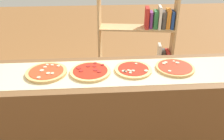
{
  "coord_description": "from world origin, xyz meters",
  "views": [
    {
      "loc": [
        -0.11,
        -1.59,
        1.77
      ],
      "look_at": [
        0.0,
        0.0,
        0.9
      ],
      "focal_mm": 38.01,
      "sensor_mm": 36.0,
      "label": 1
    }
  ],
  "objects_px": {
    "pizza_mushroom_0": "(46,72)",
    "pizza_mushroom_3": "(175,68)",
    "pizza_pepperoni_1": "(90,71)",
    "bookshelf": "(145,52)",
    "pizza_mushroom_2": "(133,70)"
  },
  "relations": [
    {
      "from": "pizza_pepperoni_1",
      "to": "pizza_mushroom_3",
      "type": "distance_m",
      "value": 0.66
    },
    {
      "from": "pizza_mushroom_0",
      "to": "pizza_pepperoni_1",
      "type": "xyz_separation_m",
      "value": [
        0.33,
        -0.01,
        -0.0
      ]
    },
    {
      "from": "pizza_mushroom_3",
      "to": "bookshelf",
      "type": "relative_size",
      "value": 0.22
    },
    {
      "from": "pizza_mushroom_3",
      "to": "pizza_mushroom_0",
      "type": "bearing_deg",
      "value": -179.61
    },
    {
      "from": "pizza_pepperoni_1",
      "to": "pizza_mushroom_0",
      "type": "bearing_deg",
      "value": 178.89
    },
    {
      "from": "pizza_mushroom_2",
      "to": "pizza_mushroom_0",
      "type": "bearing_deg",
      "value": -179.97
    },
    {
      "from": "pizza_mushroom_3",
      "to": "bookshelf",
      "type": "distance_m",
      "value": 0.93
    },
    {
      "from": "pizza_mushroom_2",
      "to": "pizza_mushroom_3",
      "type": "height_order",
      "value": "pizza_mushroom_3"
    },
    {
      "from": "pizza_mushroom_0",
      "to": "pizza_mushroom_3",
      "type": "relative_size",
      "value": 1.03
    },
    {
      "from": "pizza_mushroom_0",
      "to": "pizza_mushroom_2",
      "type": "xyz_separation_m",
      "value": [
        0.66,
        0.0,
        -0.0
      ]
    },
    {
      "from": "pizza_pepperoni_1",
      "to": "pizza_mushroom_2",
      "type": "bearing_deg",
      "value": 1.18
    },
    {
      "from": "pizza_pepperoni_1",
      "to": "pizza_mushroom_2",
      "type": "relative_size",
      "value": 1.07
    },
    {
      "from": "pizza_pepperoni_1",
      "to": "pizza_mushroom_3",
      "type": "bearing_deg",
      "value": 1.13
    },
    {
      "from": "pizza_pepperoni_1",
      "to": "pizza_mushroom_3",
      "type": "relative_size",
      "value": 1.03
    },
    {
      "from": "pizza_mushroom_2",
      "to": "bookshelf",
      "type": "relative_size",
      "value": 0.21
    }
  ]
}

